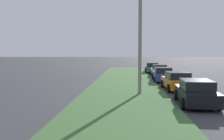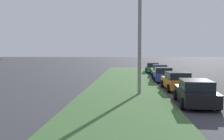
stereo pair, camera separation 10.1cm
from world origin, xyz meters
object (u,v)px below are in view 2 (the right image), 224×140
Objects in this scene: parked_car_green at (152,68)px; parked_car_blue at (163,75)px; streetlight at (145,33)px; parked_car_black at (195,93)px; parked_car_white at (159,71)px; parked_car_orange at (177,81)px.

parked_car_blue is at bearing -178.21° from parked_car_green.
parked_car_blue is 0.58× the size of streetlight.
parked_car_white is (17.13, -0.13, 0.00)m from parked_car_black.
parked_car_white is at bearing -11.50° from streetlight.
parked_car_black is at bearing -176.87° from parked_car_blue.
parked_car_black and parked_car_green have the same top height.
parked_car_green is (11.10, -0.02, 0.00)m from parked_car_blue.
parked_car_white is 14.77m from streetlight.
parked_car_black is 1.02× the size of parked_car_white.
streetlight reaches higher than parked_car_blue.
parked_car_orange is 1.01× the size of parked_car_white.
parked_car_blue is 5.68m from parked_car_white.
parked_car_orange is (5.69, -0.07, 0.00)m from parked_car_black.
parked_car_blue is (11.47, 0.24, 0.00)m from parked_car_black.
parked_car_blue is at bearing -16.53° from streetlight.
parked_car_orange is 5.78m from parked_car_blue.
parked_car_green is (16.88, 0.28, 0.00)m from parked_car_orange.
parked_car_blue and parked_car_white have the same top height.
parked_car_orange is at bearing 2.75° from parked_car_black.
parked_car_black is 22.57m from parked_car_green.
streetlight is (3.11, 2.72, 3.67)m from parked_car_black.
parked_car_black and parked_car_orange have the same top height.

